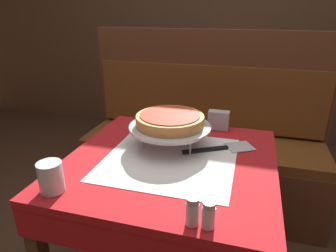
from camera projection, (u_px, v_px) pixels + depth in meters
dining_table_front at (170, 179)px, 1.21m from camera, size 0.81×0.81×0.73m
dining_table_rear at (233, 88)px, 2.62m from camera, size 0.63×0.63×0.74m
booth_bench at (202, 157)px, 2.03m from camera, size 1.56×0.47×1.16m
back_wall_panel at (229, 17)px, 2.87m from camera, size 6.00×0.04×2.40m
pizza_pan_stand at (170, 128)px, 1.25m from camera, size 0.34×0.34×0.09m
deep_dish_pizza at (170, 120)px, 1.24m from camera, size 0.28×0.28×0.05m
pizza_server at (221, 148)px, 1.25m from camera, size 0.29×0.20×0.01m
water_glass_near at (51, 177)px, 0.95m from camera, size 0.08×0.08×0.10m
salt_shaker at (192, 211)px, 0.80m from camera, size 0.04×0.04×0.08m
pepper_shaker at (209, 215)px, 0.79m from camera, size 0.04×0.04×0.08m
napkin_holder at (219, 120)px, 1.44m from camera, size 0.10×0.05×0.09m
condiment_caddy at (243, 69)px, 2.60m from camera, size 0.14×0.14×0.19m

